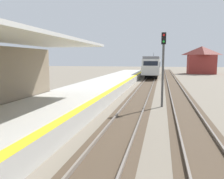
{
  "coord_description": "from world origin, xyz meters",
  "views": [
    {
      "loc": [
        3.73,
        2.03,
        3.37
      ],
      "look_at": [
        1.68,
        11.39,
        2.1
      ],
      "focal_mm": 36.59,
      "sensor_mm": 36.0,
      "label": 1
    }
  ],
  "objects": [
    {
      "name": "track_pair_middle",
      "position": [
        5.3,
        20.0,
        0.05
      ],
      "size": [
        2.34,
        120.0,
        0.16
      ],
      "color": "#4C3D2D",
      "rests_on": "ground"
    },
    {
      "name": "rail_signal_post",
      "position": [
        3.8,
        18.45,
        3.19
      ],
      "size": [
        0.32,
        0.34,
        5.2
      ],
      "color": "#4C4C4C",
      "rests_on": "ground"
    },
    {
      "name": "track_pair_nearest_platform",
      "position": [
        1.9,
        20.0,
        0.05
      ],
      "size": [
        2.34,
        120.0,
        0.16
      ],
      "color": "#4C3D2D",
      "rests_on": "ground"
    },
    {
      "name": "distant_trackside_house",
      "position": [
        12.71,
        59.04,
        3.34
      ],
      "size": [
        6.6,
        5.28,
        6.4
      ],
      "color": "maroon",
      "rests_on": "ground"
    },
    {
      "name": "approaching_train",
      "position": [
        1.9,
        48.63,
        2.18
      ],
      "size": [
        2.93,
        19.6,
        4.76
      ],
      "color": "silver",
      "rests_on": "ground"
    },
    {
      "name": "station_platform",
      "position": [
        -2.5,
        16.0,
        0.45
      ],
      "size": [
        5.0,
        80.0,
        0.91
      ],
      "color": "#B7B5AD",
      "rests_on": "ground"
    }
  ]
}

